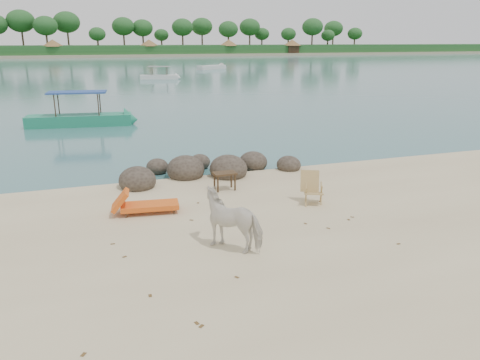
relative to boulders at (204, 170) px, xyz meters
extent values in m
plane|color=#35666B|center=(-0.80, 83.96, -0.20)|extent=(400.00, 400.00, 0.00)
cube|color=tan|center=(-0.80, 163.96, -0.20)|extent=(420.00, 90.00, 1.40)
cube|color=#1E4C1E|center=(-0.80, 128.96, 1.70)|extent=(420.00, 18.00, 2.40)
ellipsoid|color=#322A21|center=(-2.33, -0.61, 0.00)|extent=(1.17, 1.28, 0.87)
ellipsoid|color=#322A21|center=(-0.63, 0.09, 0.02)|extent=(1.28, 1.40, 0.96)
ellipsoid|color=#322A21|center=(0.77, -0.31, 0.03)|extent=(1.28, 1.41, 0.96)
ellipsoid|color=#322A21|center=(1.97, 0.49, -0.02)|extent=(1.02, 1.12, 0.76)
ellipsoid|color=#322A21|center=(3.07, -0.21, -0.05)|extent=(0.86, 0.94, 0.64)
ellipsoid|color=#322A21|center=(-1.43, 1.09, -0.06)|extent=(0.78, 0.86, 0.59)
ellipsoid|color=#322A21|center=(0.17, 1.29, -0.07)|extent=(0.76, 0.84, 0.57)
imported|color=silver|center=(-0.83, -5.82, 0.45)|extent=(1.57, 1.57, 1.29)
plane|color=brown|center=(2.43, -3.76, -0.19)|extent=(0.11, 0.11, 0.00)
plane|color=brown|center=(1.67, -5.60, -0.19)|extent=(0.14, 0.14, 0.00)
plane|color=brown|center=(-0.28, -2.71, -0.19)|extent=(0.13, 0.13, 0.00)
plane|color=brown|center=(-3.23, -5.60, -0.19)|extent=(0.13, 0.13, 0.00)
plane|color=brown|center=(-3.41, -4.84, -0.19)|extent=(0.10, 0.10, 0.00)
plane|color=brown|center=(-2.35, -8.48, -0.19)|extent=(0.12, 0.12, 0.00)
plane|color=brown|center=(2.95, -2.06, -0.19)|extent=(0.12, 0.12, 0.00)
plane|color=brown|center=(-2.94, -7.37, -0.19)|extent=(0.11, 0.11, 0.00)
plane|color=brown|center=(-4.12, -8.72, -0.19)|extent=(0.14, 0.14, 0.00)
plane|color=brown|center=(2.45, -5.26, -0.19)|extent=(0.12, 0.12, 0.00)
plane|color=brown|center=(-2.30, -8.58, -0.19)|extent=(0.14, 0.14, 0.00)
plane|color=brown|center=(-1.39, -3.98, -0.19)|extent=(0.14, 0.14, 0.00)
plane|color=brown|center=(-0.91, -2.75, -0.19)|extent=(0.13, 0.13, 0.00)
plane|color=brown|center=(2.65, -5.13, -0.19)|extent=(0.14, 0.14, 0.00)
plane|color=brown|center=(2.73, -6.94, -0.19)|extent=(0.11, 0.11, 0.00)
plane|color=brown|center=(1.28, -5.15, -0.19)|extent=(0.12, 0.12, 0.00)
plane|color=brown|center=(-1.24, -7.23, -0.19)|extent=(0.14, 0.14, 0.00)
camera|label=1|loc=(-3.82, -14.99, 4.26)|focal=35.00mm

